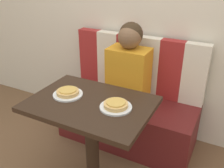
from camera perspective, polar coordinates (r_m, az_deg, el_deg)
wall_back at (r=2.37m, az=7.62°, el=18.26°), size 7.00×0.05×2.60m
booth_seat at (r=2.47m, az=3.47°, el=-8.24°), size 1.28×0.55×0.44m
booth_backrest at (r=2.42m, az=5.97°, el=4.43°), size 1.28×0.10×0.56m
dining_table at (r=1.77m, az=-4.84°, el=-7.69°), size 0.83×0.60×0.76m
person at (r=2.20m, az=3.90°, el=4.34°), size 0.36×0.24×0.73m
plate_left at (r=1.80m, az=-10.04°, el=-2.35°), size 0.21×0.21×0.01m
plate_right at (r=1.62m, az=0.87°, el=-5.31°), size 0.21×0.21×0.01m
pizza_left at (r=1.79m, az=-10.09°, el=-1.75°), size 0.16×0.16×0.03m
pizza_right at (r=1.61m, az=0.88°, el=-4.65°), size 0.16×0.16×0.03m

